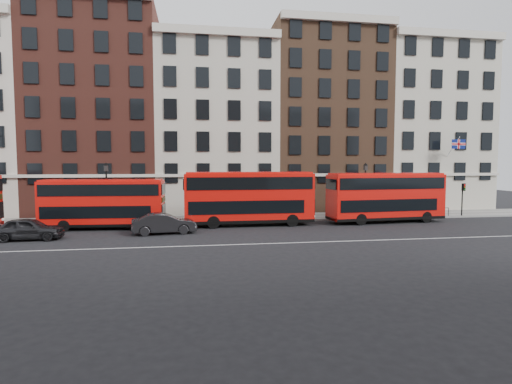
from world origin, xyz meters
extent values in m
plane|color=black|center=(0.00, 0.00, 0.00)|extent=(120.00, 120.00, 0.00)
cube|color=slate|center=(0.00, 10.50, 0.07)|extent=(80.00, 5.00, 0.15)
cube|color=gray|center=(0.00, 8.00, 0.08)|extent=(80.00, 0.30, 0.16)
cube|color=white|center=(0.00, -2.00, 0.01)|extent=(70.00, 0.12, 0.01)
cube|color=brown|center=(-12.80, 18.00, 11.00)|extent=(12.80, 10.00, 22.00)
cube|color=#B3AF9D|center=(0.00, 18.00, 9.50)|extent=(12.80, 10.00, 19.00)
cube|color=beige|center=(0.00, 12.75, 18.60)|extent=(12.80, 0.50, 0.80)
cube|color=brown|center=(12.80, 18.00, 10.50)|extent=(12.80, 10.00, 21.00)
cube|color=beige|center=(12.80, 12.75, 20.60)|extent=(12.80, 0.50, 0.80)
cube|color=#BBB5A2|center=(25.60, 18.00, 10.00)|extent=(12.80, 10.00, 20.00)
cube|color=beige|center=(25.60, 12.75, 19.60)|extent=(12.80, 0.50, 0.80)
cube|color=red|center=(-9.95, 6.08, 2.15)|extent=(9.81, 2.88, 3.65)
cube|color=black|center=(-9.95, 6.08, 0.43)|extent=(9.81, 2.92, 0.22)
cube|color=black|center=(-10.23, 6.10, 1.52)|extent=(8.71, 2.89, 0.97)
cube|color=black|center=(-9.95, 6.08, 3.28)|extent=(9.45, 2.93, 0.92)
cube|color=red|center=(-9.95, 6.08, 4.02)|extent=(9.52, 2.68, 0.17)
cube|color=black|center=(-5.08, 5.79, 1.43)|extent=(0.19, 2.03, 1.20)
cube|color=black|center=(-5.08, 5.79, 2.42)|extent=(0.18, 1.76, 0.39)
cylinder|color=black|center=(-6.88, 4.86, 0.46)|extent=(0.94, 0.31, 0.92)
cylinder|color=black|center=(-6.76, 6.93, 0.46)|extent=(0.94, 0.31, 0.92)
cylinder|color=black|center=(-12.78, 5.22, 0.46)|extent=(0.94, 0.31, 0.92)
cylinder|color=black|center=(-12.66, 7.28, 0.46)|extent=(0.94, 0.31, 0.92)
cube|color=red|center=(2.15, 6.08, 2.45)|extent=(11.08, 2.73, 4.16)
cube|color=black|center=(2.15, 6.08, 0.49)|extent=(11.08, 2.77, 0.25)
cube|color=black|center=(1.83, 6.08, 1.74)|extent=(9.81, 2.80, 1.11)
cube|color=black|center=(2.15, 6.08, 3.74)|extent=(10.66, 2.81, 1.05)
cube|color=red|center=(2.15, 6.08, 4.58)|extent=(10.76, 2.51, 0.19)
cube|color=black|center=(7.71, 6.13, 1.63)|extent=(0.10, 2.32, 1.37)
cube|color=black|center=(7.71, 6.13, 2.76)|extent=(0.10, 2.00, 0.44)
cylinder|color=black|center=(5.73, 4.93, 0.53)|extent=(1.06, 0.30, 1.05)
cylinder|color=black|center=(5.71, 7.29, 0.53)|extent=(1.06, 0.30, 1.05)
cylinder|color=black|center=(-1.00, 4.88, 0.53)|extent=(1.06, 0.30, 1.05)
cylinder|color=black|center=(-1.02, 7.23, 0.53)|extent=(1.06, 0.30, 1.05)
cube|color=red|center=(14.81, 6.08, 2.38)|extent=(10.91, 3.39, 4.04)
cube|color=black|center=(14.81, 6.08, 0.48)|extent=(10.91, 3.44, 0.25)
cube|color=black|center=(14.51, 6.06, 1.69)|extent=(9.69, 3.38, 1.07)
cube|color=black|center=(14.81, 6.08, 3.63)|extent=(10.51, 3.44, 1.02)
cube|color=red|center=(14.81, 6.08, 4.45)|extent=(10.59, 3.17, 0.18)
cube|color=black|center=(20.21, 6.51, 1.59)|extent=(0.26, 2.25, 1.33)
cube|color=black|center=(20.21, 6.51, 2.68)|extent=(0.23, 1.94, 0.43)
cylinder|color=black|center=(18.37, 5.21, 0.51)|extent=(1.04, 0.37, 1.02)
cylinder|color=black|center=(18.19, 7.50, 0.51)|extent=(1.04, 0.37, 1.02)
cylinder|color=black|center=(11.85, 4.70, 0.51)|extent=(1.04, 0.37, 1.02)
cylinder|color=black|center=(11.66, 6.98, 0.51)|extent=(1.04, 0.37, 1.02)
imported|color=black|center=(-14.15, 1.89, 0.79)|extent=(4.70, 1.97, 1.59)
imported|color=black|center=(-4.86, 2.98, 0.80)|extent=(5.02, 2.35, 1.59)
cylinder|color=black|center=(-10.23, 8.83, 2.45)|extent=(0.14, 0.14, 4.60)
cylinder|color=black|center=(-10.23, 8.83, 0.45)|extent=(0.32, 0.32, 0.60)
cube|color=#262626|center=(-10.23, 8.83, 5.00)|extent=(0.32, 0.32, 0.55)
cone|color=black|center=(-10.23, 8.83, 5.35)|extent=(0.44, 0.44, 0.25)
cylinder|color=black|center=(14.22, 9.21, 2.45)|extent=(0.14, 0.14, 4.60)
cylinder|color=black|center=(14.22, 9.21, 0.45)|extent=(0.32, 0.32, 0.60)
cube|color=#262626|center=(14.22, 9.21, 5.00)|extent=(0.32, 0.32, 0.55)
cone|color=black|center=(14.22, 9.21, 5.35)|extent=(0.44, 0.44, 0.25)
cylinder|color=black|center=(24.13, 8.20, 1.45)|extent=(0.12, 0.12, 2.60)
cube|color=black|center=(24.13, 8.05, 3.05)|extent=(0.25, 0.30, 0.75)
sphere|color=red|center=(24.13, 7.88, 3.27)|extent=(0.14, 0.14, 0.14)
sphere|color=#0C9919|center=(24.13, 7.88, 2.83)|extent=(0.14, 0.14, 0.14)
camera|label=1|loc=(-2.59, -28.09, 5.34)|focal=28.00mm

